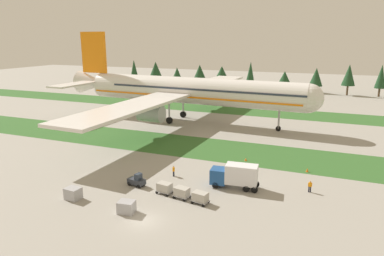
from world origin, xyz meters
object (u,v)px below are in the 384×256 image
object	(u,v)px
catering_truck	(235,175)
ground_crew_marshaller	(310,186)
cargo_dolly_lead	(164,187)
uld_container_0	(73,193)
cargo_dolly_second	(182,192)
taxiway_marker_1	(307,170)
airliner	(184,90)
baggage_tug	(137,181)
cargo_dolly_third	(200,197)
uld_container_1	(126,207)
taxiway_marker_0	(246,159)
ground_crew_loader	(174,171)

from	to	relation	value
catering_truck	ground_crew_marshaller	xyz separation A→B (m)	(10.21, 2.44, -1.01)
cargo_dolly_lead	catering_truck	size ratio (longest dim) A/B	0.34
uld_container_0	cargo_dolly_second	bearing A→B (deg)	22.83
taxiway_marker_1	uld_container_0	bearing A→B (deg)	-142.11
catering_truck	uld_container_0	distance (m)	22.60
uld_container_0	catering_truck	bearing A→B (deg)	31.43
catering_truck	uld_container_0	world-z (taller)	catering_truck
airliner	cargo_dolly_second	xyz separation A→B (m)	(17.80, -42.45, -7.32)
catering_truck	cargo_dolly_second	bearing A→B (deg)	131.57
cargo_dolly_lead	cargo_dolly_second	world-z (taller)	same
baggage_tug	cargo_dolly_lead	distance (m)	5.03
ground_crew_marshaller	uld_container_0	world-z (taller)	ground_crew_marshaller
cargo_dolly_second	cargo_dolly_lead	bearing A→B (deg)	90.00
cargo_dolly_lead	taxiway_marker_1	bearing A→B (deg)	-38.29
baggage_tug	ground_crew_marshaller	bearing A→B (deg)	-63.37
cargo_dolly_third	uld_container_1	world-z (taller)	cargo_dolly_third
uld_container_0	taxiway_marker_0	bearing A→B (deg)	52.92
catering_truck	ground_crew_marshaller	bearing A→B (deg)	-81.58
cargo_dolly_lead	taxiway_marker_1	size ratio (longest dim) A/B	3.75
cargo_dolly_third	cargo_dolly_second	bearing A→B (deg)	90.00
uld_container_0	baggage_tug	bearing A→B (deg)	51.02
cargo_dolly_third	uld_container_1	distance (m)	9.58
cargo_dolly_third	uld_container_1	bearing A→B (deg)	137.23
cargo_dolly_lead	cargo_dolly_third	world-z (taller)	same
baggage_tug	ground_crew_loader	xyz separation A→B (m)	(3.46, 5.40, 0.13)
ground_crew_loader	taxiway_marker_1	distance (m)	21.74
taxiway_marker_0	baggage_tug	bearing A→B (deg)	-126.25
cargo_dolly_lead	catering_truck	bearing A→B (deg)	-47.17
ground_crew_loader	cargo_dolly_lead	bearing A→B (deg)	-170.39
baggage_tug	catering_truck	world-z (taller)	catering_truck
cargo_dolly_second	taxiway_marker_1	size ratio (longest dim) A/B	3.75
ground_crew_marshaller	uld_container_0	xyz separation A→B (m)	(-29.48, -14.21, -0.14)
ground_crew_loader	uld_container_0	xyz separation A→B (m)	(-9.16, -12.45, -0.14)
airliner	taxiway_marker_0	bearing A→B (deg)	45.22
airliner	cargo_dolly_lead	distance (m)	45.13
ground_crew_loader	taxiway_marker_1	world-z (taller)	ground_crew_loader
ground_crew_loader	uld_container_0	world-z (taller)	ground_crew_loader
cargo_dolly_second	cargo_dolly_third	bearing A→B (deg)	-90.00
taxiway_marker_0	taxiway_marker_1	xyz separation A→B (m)	(10.55, -1.61, 0.08)
ground_crew_loader	ground_crew_marshaller	bearing A→B (deg)	-88.82
taxiway_marker_0	ground_crew_marshaller	bearing A→B (deg)	-40.02
cargo_dolly_second	taxiway_marker_0	size ratio (longest dim) A/B	4.92
cargo_dolly_second	cargo_dolly_third	xyz separation A→B (m)	(2.86, -0.50, 0.00)
uld_container_0	uld_container_1	bearing A→B (deg)	-4.05
cargo_dolly_third	baggage_tug	bearing A→B (deg)	90.00
ground_crew_marshaller	cargo_dolly_third	bearing A→B (deg)	19.80
ground_crew_loader	taxiway_marker_0	bearing A→B (deg)	-41.63
ground_crew_marshaller	ground_crew_loader	distance (m)	20.39
ground_crew_marshaller	taxiway_marker_0	world-z (taller)	ground_crew_marshaller
baggage_tug	catering_truck	distance (m)	14.41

